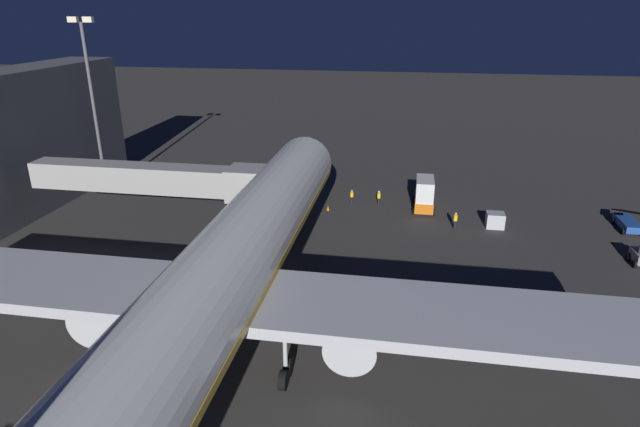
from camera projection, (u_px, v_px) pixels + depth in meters
The scene contains 12 objects.
ground_plane at pixel (258, 303), 40.78m from camera, with size 320.00×320.00×0.00m, color #383533.
airliner_at_gate at pixel (209, 299), 30.14m from camera, with size 49.87×62.80×18.32m.
jet_bridge at pixel (162, 179), 50.79m from camera, with size 23.24×3.40×7.40m.
apron_floodlight_mast at pixel (92, 97), 60.87m from camera, with size 2.90×0.50×20.29m.
belt_loader at pixel (628, 222), 53.98m from camera, with size 1.96×7.23×3.09m.
ops_van at pixel (424, 193), 59.20m from camera, with size 2.36×5.76×3.71m.
baggage_container_far_row at pixel (495, 220), 54.60m from camera, with size 1.79×1.57×1.56m, color #B7BABF.
ground_crew_near_nose_gear at pixel (352, 196), 61.11m from camera, with size 0.40×0.40×1.70m.
ground_crew_by_belt_loader at pixel (455, 220), 54.02m from camera, with size 0.40×0.40×1.83m.
ground_crew_under_port_wing at pixel (379, 197), 60.67m from camera, with size 0.40×0.40×1.73m.
traffic_cone_nose_port at pixel (328, 208), 59.33m from camera, with size 0.36×0.36×0.55m, color orange.
traffic_cone_nose_starboard at pixel (290, 206), 60.03m from camera, with size 0.36×0.36×0.55m, color orange.
Camera 1 is at (-10.69, 34.19, 21.21)m, focal length 29.79 mm.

